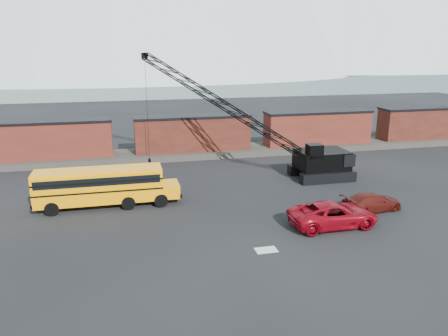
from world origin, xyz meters
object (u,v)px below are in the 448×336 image
Objects in this scene: crawler_crane at (223,104)px; school_bus at (104,186)px; red_pickup at (333,214)px; maroon_suv at (372,202)px.

school_bus is at bearing -145.15° from crawler_crane.
school_bus is 18.15m from red_pickup.
maroon_suv is at bearing -57.60° from crawler_crane.
crawler_crane is at bearing 24.37° from maroon_suv.
maroon_suv is (20.71, -5.83, -1.06)m from school_bus.
red_pickup is at bearing 107.66° from maroon_suv.
school_bus is 21.54m from maroon_suv.
crawler_crane is at bearing 14.53° from red_pickup.
crawler_crane reaches higher than red_pickup.
school_bus is 0.60× the size of crawler_crane.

